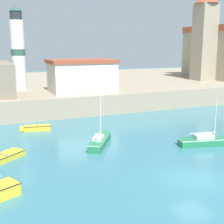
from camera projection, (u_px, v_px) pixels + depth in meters
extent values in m
plane|color=teal|center=(193.00, 179.00, 22.01)|extent=(200.00, 200.00, 0.00)
cube|color=gray|center=(58.00, 88.00, 58.93)|extent=(120.00, 40.00, 2.72)
cube|color=#237A4C|center=(100.00, 142.00, 29.33)|extent=(3.65, 4.67, 0.71)
cube|color=#237A4C|center=(106.00, 134.00, 31.89)|extent=(0.84, 0.81, 0.61)
cube|color=white|center=(100.00, 139.00, 29.26)|extent=(3.69, 4.72, 0.07)
cylinder|color=silver|center=(100.00, 117.00, 29.18)|extent=(0.10, 0.10, 3.98)
cylinder|color=silver|center=(98.00, 134.00, 28.56)|extent=(1.26, 1.85, 0.08)
cube|color=silver|center=(99.00, 138.00, 28.75)|extent=(1.49, 1.66, 0.36)
cube|color=yellow|center=(3.00, 158.00, 25.51)|extent=(3.79, 3.37, 0.49)
cube|color=black|center=(2.00, 155.00, 25.47)|extent=(3.82, 3.40, 0.07)
cube|color=#997F5B|center=(2.00, 154.00, 25.45)|extent=(0.87, 1.04, 0.08)
cube|color=#237A4C|center=(209.00, 142.00, 29.45)|extent=(6.00, 2.56, 0.67)
cube|color=white|center=(210.00, 139.00, 29.38)|extent=(6.06, 2.59, 0.07)
cylinder|color=silver|center=(215.00, 118.00, 29.04)|extent=(0.10, 0.10, 3.83)
cylinder|color=silver|center=(203.00, 133.00, 29.14)|extent=(2.59, 0.68, 0.08)
cube|color=silver|center=(204.00, 137.00, 29.24)|extent=(1.92, 1.25, 0.36)
cube|color=yellow|center=(38.00, 128.00, 34.51)|extent=(2.97, 1.56, 0.58)
cube|color=yellow|center=(22.00, 129.00, 34.16)|extent=(0.58, 0.66, 0.49)
cube|color=black|center=(37.00, 126.00, 34.46)|extent=(3.00, 1.57, 0.07)
cube|color=#997F5B|center=(37.00, 125.00, 34.44)|extent=(0.36, 0.93, 0.08)
cube|color=gray|center=(222.00, 55.00, 62.96)|extent=(9.15, 14.21, 9.05)
cube|color=#9E472D|center=(224.00, 29.00, 61.88)|extent=(9.34, 14.50, 1.20)
cube|color=gray|center=(204.00, 43.00, 58.14)|extent=(3.41, 3.41, 13.95)
cylinder|color=silver|center=(18.00, 56.00, 45.33)|extent=(1.98, 1.98, 10.03)
cylinder|color=#2D5647|center=(18.00, 52.00, 45.23)|extent=(2.04, 2.04, 0.90)
cylinder|color=#262D33|center=(16.00, 16.00, 44.15)|extent=(1.68, 1.68, 1.20)
cone|color=#2D5647|center=(15.00, 8.00, 43.94)|extent=(1.88, 1.88, 0.80)
cube|color=silver|center=(82.00, 77.00, 44.39)|extent=(8.85, 5.78, 4.07)
cube|color=#9E472D|center=(82.00, 61.00, 43.91)|extent=(9.29, 6.07, 0.50)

